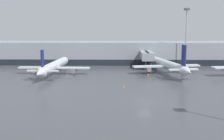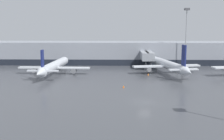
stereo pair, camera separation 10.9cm
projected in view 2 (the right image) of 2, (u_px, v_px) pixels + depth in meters
The scene contains 7 objects.
ground_plane at pixel (144, 102), 57.14m from camera, with size 320.00×320.00×0.00m, color #424449.
terminal_building at pixel (131, 53), 117.61m from camera, with size 160.00×28.07×9.00m.
parked_jet_0 at pixel (54, 66), 90.56m from camera, with size 23.23×35.02×8.84m.
parked_jet_1 at pixel (167, 64), 92.04m from camera, with size 22.60×37.40×10.20m.
traffic_cone_0 at pixel (123, 86), 70.64m from camera, with size 0.47×0.47×0.58m.
traffic_cone_4 at pixel (148, 74), 88.79m from camera, with size 0.50×0.50×0.58m.
apron_light_mast_0 at pixel (186, 22), 105.02m from camera, with size 1.80×1.80×22.09m.
Camera 2 is at (-5.33, -55.63, 15.13)m, focal length 45.00 mm.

